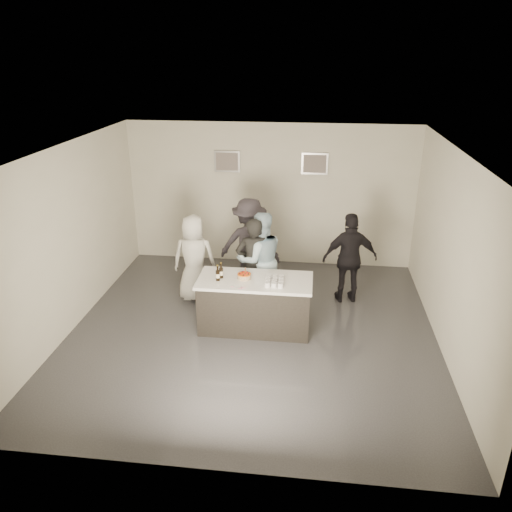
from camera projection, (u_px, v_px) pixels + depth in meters
The scene contains 19 objects.
floor at pixel (252, 331), 8.32m from camera, with size 6.00×6.00×0.00m, color #3D3D42.
ceiling at pixel (252, 151), 7.16m from camera, with size 6.00×6.00×0.00m, color white.
wall_back at pixel (270, 195), 10.49m from camera, with size 6.00×0.04×3.00m, color silver.
wall_front at pixel (214, 357), 4.99m from camera, with size 6.00×0.04×3.00m, color silver.
wall_left at pixel (69, 239), 8.07m from camera, with size 0.04×6.00×3.00m, color silver.
wall_right at pixel (452, 256), 7.41m from camera, with size 0.04×6.00×3.00m, color silver.
picture_left at pixel (227, 161), 10.29m from camera, with size 0.54×0.04×0.44m, color #B2B2B7.
picture_right at pixel (315, 164), 10.09m from camera, with size 0.54×0.04×0.44m, color #B2B2B7.
bar_counter at pixel (255, 304), 8.25m from camera, with size 1.86×0.86×0.90m, color white.
cake at pixel (244, 276), 8.09m from camera, with size 0.22×0.22×0.07m, color orange.
beer_bottle_a at pixel (221, 270), 8.08m from camera, with size 0.07×0.07×0.26m, color black.
beer_bottle_b at pixel (218, 273), 7.99m from camera, with size 0.07×0.07×0.26m, color black.
tumbler_cluster at pixel (275, 281), 7.94m from camera, with size 0.30×0.40×0.08m, color gold.
candles at pixel (237, 288), 7.79m from camera, with size 0.24×0.08×0.01m, color pink.
person_main_black at pixel (253, 264), 8.77m from camera, with size 0.62×0.41×1.70m, color black.
person_main_blue at pixel (260, 260), 8.87m from camera, with size 0.86×0.67×1.77m, color silver.
person_guest_left at pixel (194, 258), 9.10m from camera, with size 0.80×0.52×1.63m, color silver.
person_guest_right at pixel (350, 258), 9.02m from camera, with size 0.99×0.41×1.69m, color black.
person_guest_back at pixel (249, 244), 9.50m from camera, with size 1.17×0.67×1.80m, color #312D36.
Camera 1 is at (0.92, -7.13, 4.36)m, focal length 35.00 mm.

